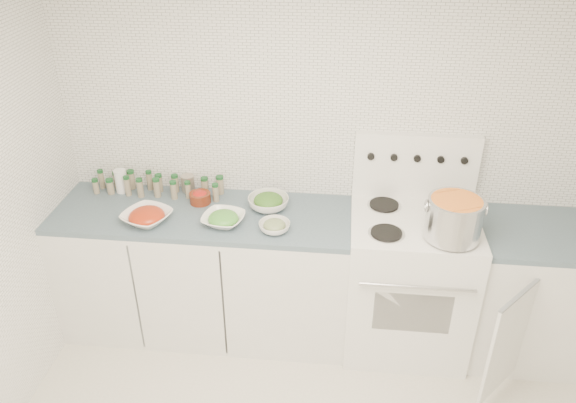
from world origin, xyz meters
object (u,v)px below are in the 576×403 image
at_px(stock_pot, 454,217).
at_px(stove, 408,278).
at_px(bowl_snowpea, 223,219).
at_px(bowl_tomato, 147,216).

bearing_deg(stock_pot, stove, 134.85).
distance_m(stove, bowl_snowpea, 1.23).
distance_m(stock_pot, bowl_snowpea, 1.33).
relative_size(stock_pot, bowl_tomato, 0.92).
bearing_deg(stove, stock_pot, -45.15).
distance_m(stove, bowl_tomato, 1.67).
bearing_deg(stove, bowl_tomato, -174.93).
bearing_deg(bowl_tomato, bowl_snowpea, 3.61).
height_order(stove, stock_pot, stove).
xyz_separation_m(bowl_tomato, bowl_snowpea, (0.46, 0.03, -0.00)).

